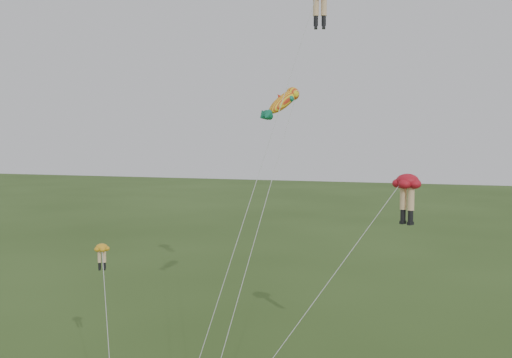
% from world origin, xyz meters
% --- Properties ---
extents(legs_kite_red_mid, '(9.25, 11.27, 12.01)m').
position_xyz_m(legs_kite_red_mid, '(8.86, 8.04, 11.26)').
color(legs_kite_red_mid, '#B51220').
rests_on(legs_kite_red_mid, ground).
extents(legs_kite_yellow, '(5.23, 7.02, 8.35)m').
position_xyz_m(legs_kite_yellow, '(-6.25, 1.59, 7.50)').
color(legs_kite_yellow, gold).
rests_on(legs_kite_yellow, ground).
extents(fish_kite, '(2.36, 13.25, 17.37)m').
position_xyz_m(fish_kite, '(1.27, 10.36, 16.14)').
color(fish_kite, yellow).
rests_on(fish_kite, ground).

